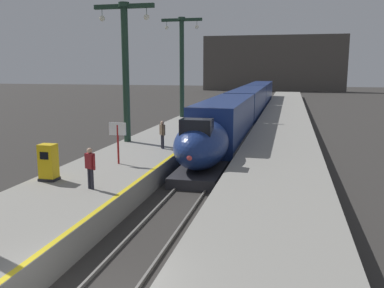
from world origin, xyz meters
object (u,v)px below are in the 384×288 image
(passenger_mid_platform, at_px, (90,165))
(ticket_machine_yellow, at_px, (48,164))
(station_column_mid, at_px, (125,59))
(departure_info_board, at_px, (118,135))
(passenger_far_waiting, at_px, (162,132))
(station_column_far, at_px, (182,58))
(highspeed_train_main, at_px, (247,104))

(passenger_mid_platform, bearing_deg, ticket_machine_yellow, 161.79)
(station_column_mid, height_order, ticket_machine_yellow, station_column_mid)
(passenger_mid_platform, xyz_separation_m, departure_info_board, (-0.70, 4.46, 0.52))
(station_column_mid, distance_m, ticket_machine_yellow, 10.98)
(ticket_machine_yellow, bearing_deg, passenger_mid_platform, -18.21)
(departure_info_board, bearing_deg, passenger_far_waiting, 77.41)
(station_column_far, height_order, departure_info_board, station_column_far)
(station_column_far, xyz_separation_m, departure_info_board, (2.02, -20.74, -4.25))
(station_column_far, height_order, passenger_mid_platform, station_column_far)
(highspeed_train_main, bearing_deg, ticket_machine_yellow, -100.37)
(station_column_far, bearing_deg, station_column_mid, -90.00)
(highspeed_train_main, xyz_separation_m, station_column_far, (-5.90, -5.90, 4.84))
(station_column_mid, height_order, passenger_far_waiting, station_column_mid)
(station_column_far, bearing_deg, highspeed_train_main, 45.01)
(station_column_mid, xyz_separation_m, passenger_far_waiting, (3.01, -1.86, -4.38))
(highspeed_train_main, relative_size, passenger_mid_platform, 33.13)
(highspeed_train_main, distance_m, ticket_machine_yellow, 30.82)
(station_column_far, bearing_deg, passenger_far_waiting, -79.56)
(passenger_far_waiting, bearing_deg, highspeed_train_main, 82.59)
(station_column_mid, bearing_deg, ticket_machine_yellow, -87.99)
(station_column_far, distance_m, ticket_machine_yellow, 24.93)
(station_column_far, bearing_deg, departure_info_board, -84.43)
(passenger_far_waiting, relative_size, departure_info_board, 0.80)
(highspeed_train_main, relative_size, station_column_far, 5.82)
(station_column_mid, distance_m, passenger_far_waiting, 5.63)
(station_column_far, height_order, passenger_far_waiting, station_column_far)
(passenger_mid_platform, bearing_deg, passenger_far_waiting, 88.16)
(highspeed_train_main, relative_size, departure_info_board, 26.41)
(highspeed_train_main, distance_m, passenger_far_waiting, 22.41)
(passenger_far_waiting, height_order, ticket_machine_yellow, passenger_far_waiting)
(highspeed_train_main, bearing_deg, passenger_mid_platform, -95.83)
(station_column_mid, xyz_separation_m, station_column_far, (0.00, 14.47, 0.38))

